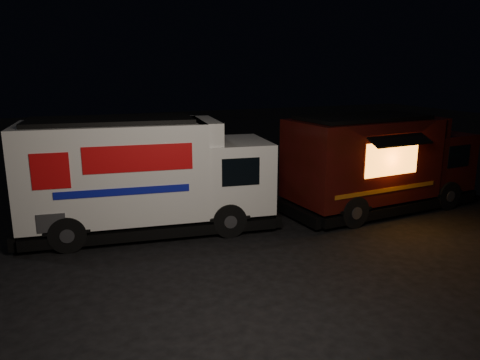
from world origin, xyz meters
TOP-DOWN VIEW (x-y plane):
  - ground at (0.00, 0.00)m, footprint 80.00×80.00m
  - white_truck at (-0.31, 3.26)m, footprint 7.99×3.63m
  - red_truck at (7.67, 2.42)m, footprint 7.37×3.18m

SIDE VIEW (x-z plane):
  - ground at x=0.00m, z-range 0.00..0.00m
  - red_truck at x=7.67m, z-range 0.00..3.35m
  - white_truck at x=-0.31m, z-range 0.00..3.49m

